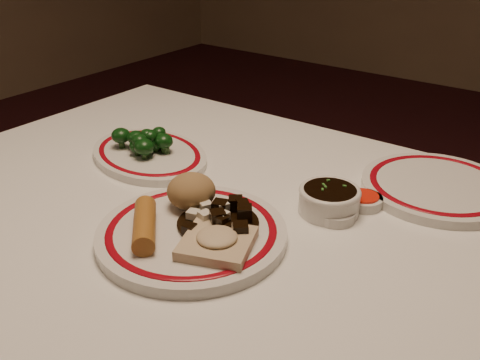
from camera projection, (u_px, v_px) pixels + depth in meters
name	position (u px, v px, depth m)	size (l,w,h in m)	color
dining_table	(213.00, 263.00, 0.90)	(1.20, 0.90, 0.75)	white
main_plate	(192.00, 234.00, 0.79)	(0.36, 0.36, 0.02)	silver
rice_mound	(191.00, 191.00, 0.83)	(0.08, 0.08, 0.06)	#997448
spring_roll	(144.00, 225.00, 0.77)	(0.03, 0.03, 0.12)	#AB6E2A
fried_wonton	(217.00, 241.00, 0.74)	(0.12, 0.12, 0.03)	#C5AF8B
stirfry_heap	(222.00, 218.00, 0.79)	(0.13, 0.12, 0.03)	black
broccoli_plate	(149.00, 154.00, 1.05)	(0.32, 0.29, 0.02)	silver
broccoli_pile	(147.00, 141.00, 1.03)	(0.12, 0.09, 0.05)	#23471C
soy_bowl	(329.00, 201.00, 0.86)	(0.10, 0.10, 0.04)	silver
sweet_sour_dish	(363.00, 200.00, 0.88)	(0.06, 0.06, 0.02)	silver
mustard_dish	(335.00, 214.00, 0.84)	(0.06, 0.06, 0.02)	silver
far_plate	(438.00, 186.00, 0.92)	(0.34, 0.34, 0.02)	silver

